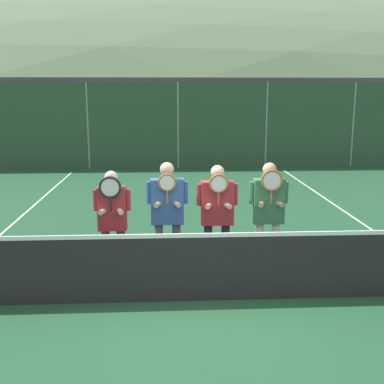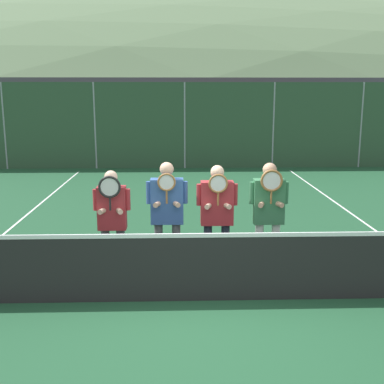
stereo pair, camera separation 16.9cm
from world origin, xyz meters
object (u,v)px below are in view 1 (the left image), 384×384
at_px(car_right_of_center, 372,138).
at_px(player_center_left, 167,210).
at_px(player_leftmost, 112,217).
at_px(car_center, 264,138).
at_px(car_left_of_center, 150,138).
at_px(player_center_right, 217,211).
at_px(car_far_left, 35,140).
at_px(player_rightmost, 268,209).

bearing_deg(car_right_of_center, player_center_left, -123.88).
height_order(player_leftmost, player_center_left, player_center_left).
bearing_deg(player_center_left, player_leftmost, -171.12).
height_order(player_leftmost, car_center, car_center).
distance_m(player_leftmost, car_right_of_center, 16.66).
distance_m(car_left_of_center, car_center, 4.84).
xyz_separation_m(player_center_right, car_far_left, (-6.17, 13.11, -0.18)).
bearing_deg(car_center, player_leftmost, -110.61).
xyz_separation_m(car_left_of_center, car_center, (4.84, -0.07, -0.04)).
distance_m(player_center_right, car_left_of_center, 13.26).
bearing_deg(car_far_left, player_leftmost, -70.88).
bearing_deg(player_center_right, player_center_left, -179.97).
xyz_separation_m(player_leftmost, car_right_of_center, (9.79, 13.48, -0.15)).
height_order(player_rightmost, car_far_left, player_rightmost).
xyz_separation_m(car_far_left, car_center, (9.57, 0.00, 0.02)).
height_order(player_center_right, car_far_left, player_center_right).
height_order(player_center_right, car_right_of_center, player_center_right).
relative_size(player_rightmost, car_center, 0.41).
distance_m(car_far_left, car_right_of_center, 14.38).
xyz_separation_m(player_center_left, car_left_of_center, (-0.68, 13.19, -0.16)).
bearing_deg(player_center_right, car_far_left, 115.22).
relative_size(player_leftmost, player_center_right, 0.97).
xyz_separation_m(car_left_of_center, car_right_of_center, (9.65, 0.17, -0.06)).
bearing_deg(car_right_of_center, car_center, -177.09).
relative_size(player_leftmost, car_far_left, 0.41).
relative_size(car_far_left, car_center, 0.95).
relative_size(player_center_right, car_far_left, 0.42).
distance_m(player_center_right, car_right_of_center, 15.68).
distance_m(player_center_left, car_far_left, 14.18).
bearing_deg(car_right_of_center, car_far_left, -179.01).
height_order(car_left_of_center, car_right_of_center, car_left_of_center).
bearing_deg(player_center_left, car_far_left, 112.43).
height_order(player_center_left, car_center, player_center_left).
height_order(player_center_left, car_right_of_center, player_center_left).
bearing_deg(car_center, player_rightmost, -101.21).
height_order(player_center_left, player_center_right, player_center_left).
bearing_deg(player_rightmost, car_far_left, 117.93).
bearing_deg(player_rightmost, car_right_of_center, 61.01).
bearing_deg(car_far_left, player_center_right, -64.78).
distance_m(player_center_left, player_center_right, 0.76).
distance_m(player_leftmost, player_rightmost, 2.38).
xyz_separation_m(player_center_left, car_center, (4.16, 13.11, -0.20)).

